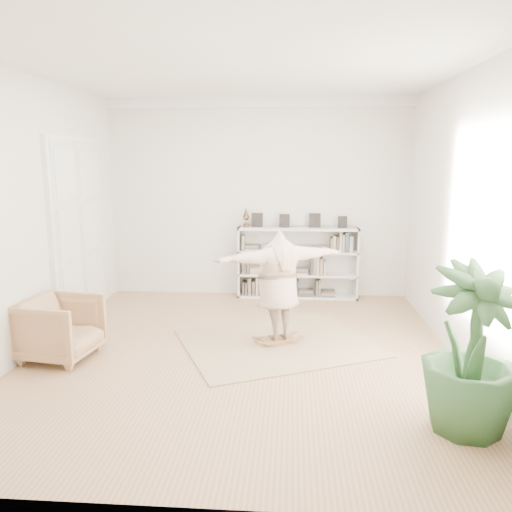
{
  "coord_description": "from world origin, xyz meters",
  "views": [
    {
      "loc": [
        0.64,
        -6.2,
        2.52
      ],
      "look_at": [
        0.16,
        0.4,
        1.23
      ],
      "focal_mm": 35.0,
      "sensor_mm": 36.0,
      "label": 1
    }
  ],
  "objects_px": {
    "bookshelf": "(297,263)",
    "armchair": "(60,328)",
    "person": "(278,283)",
    "houseplant": "(471,350)",
    "rocker_board": "(278,339)"
  },
  "relations": [
    {
      "from": "bookshelf",
      "to": "armchair",
      "type": "height_order",
      "value": "bookshelf"
    },
    {
      "from": "armchair",
      "to": "person",
      "type": "height_order",
      "value": "person"
    },
    {
      "from": "armchair",
      "to": "houseplant",
      "type": "height_order",
      "value": "houseplant"
    },
    {
      "from": "rocker_board",
      "to": "person",
      "type": "xyz_separation_m",
      "value": [
        -0.0,
        0.0,
        0.81
      ]
    },
    {
      "from": "person",
      "to": "houseplant",
      "type": "xyz_separation_m",
      "value": [
        1.84,
        -2.11,
        -0.07
      ]
    },
    {
      "from": "person",
      "to": "houseplant",
      "type": "bearing_deg",
      "value": 106.34
    },
    {
      "from": "person",
      "to": "houseplant",
      "type": "distance_m",
      "value": 2.8
    },
    {
      "from": "bookshelf",
      "to": "armchair",
      "type": "xyz_separation_m",
      "value": [
        -3.04,
        -3.14,
        -0.23
      ]
    },
    {
      "from": "armchair",
      "to": "rocker_board",
      "type": "xyz_separation_m",
      "value": [
        2.76,
        0.7,
        -0.34
      ]
    },
    {
      "from": "bookshelf",
      "to": "houseplant",
      "type": "height_order",
      "value": "bookshelf"
    },
    {
      "from": "bookshelf",
      "to": "houseplant",
      "type": "bearing_deg",
      "value": -71.13
    },
    {
      "from": "person",
      "to": "bookshelf",
      "type": "bearing_deg",
      "value": -121.21
    },
    {
      "from": "armchair",
      "to": "rocker_board",
      "type": "distance_m",
      "value": 2.87
    },
    {
      "from": "rocker_board",
      "to": "person",
      "type": "height_order",
      "value": "person"
    },
    {
      "from": "houseplant",
      "to": "armchair",
      "type": "bearing_deg",
      "value": 162.92
    }
  ]
}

